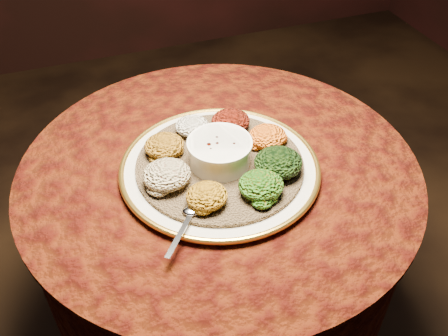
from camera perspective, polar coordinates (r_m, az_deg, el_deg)
name	(u,v)px	position (r m, az deg, el deg)	size (l,w,h in m)	color
table	(219,216)	(1.32, -0.52, -5.48)	(0.96, 0.96, 0.73)	black
platter	(220,168)	(1.17, -0.48, 0.03)	(0.59, 0.59, 0.02)	beige
injera	(220,164)	(1.16, -0.48, 0.43)	(0.39, 0.39, 0.01)	olive
stew_bowl	(220,151)	(1.13, -0.50, 1.99)	(0.15, 0.15, 0.06)	white
spoon	(191,213)	(1.03, -3.74, -5.14)	(0.11, 0.13, 0.01)	silver
portion_ayib	(192,126)	(1.24, -3.68, 4.82)	(0.08, 0.08, 0.04)	silver
portion_kitfo	(231,121)	(1.25, 0.75, 5.40)	(0.10, 0.09, 0.05)	black
portion_tikil	(268,136)	(1.20, 5.00, 3.64)	(0.09, 0.09, 0.04)	#AB620E
portion_gomen	(278,163)	(1.12, 6.22, 0.62)	(0.11, 0.10, 0.05)	black
portion_mixveg	(261,185)	(1.07, 4.26, -1.96)	(0.10, 0.09, 0.05)	#8E3A09
portion_kik	(207,196)	(1.04, -1.97, -3.22)	(0.09, 0.08, 0.04)	#B0740F
portion_timatim	(167,175)	(1.09, -6.56, -0.77)	(0.11, 0.10, 0.05)	maroon
portion_shiro	(164,146)	(1.18, -6.84, 2.56)	(0.09, 0.09, 0.05)	#9D6213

